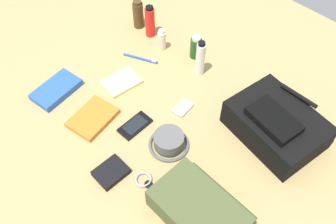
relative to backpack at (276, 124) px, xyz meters
name	(u,v)px	position (x,y,z in m)	size (l,w,h in m)	color
ground_plane	(168,120)	(-0.33, -0.23, -0.07)	(2.64, 2.02, 0.02)	tan
backpack	(276,124)	(0.00, 0.00, 0.00)	(0.37, 0.30, 0.14)	black
toiletry_pouch	(199,210)	(0.02, -0.44, -0.02)	(0.30, 0.23, 0.09)	#47512D
bucket_hat	(169,142)	(-0.24, -0.32, -0.04)	(0.15, 0.15, 0.06)	#585858
cologne_bottle	(138,14)	(-0.84, 0.07, 0.01)	(0.05, 0.05, 0.14)	#473319
sunscreen_spray	(150,22)	(-0.75, 0.06, 0.02)	(0.05, 0.05, 0.16)	red
lotion_bottle	(162,40)	(-0.64, 0.04, -0.01)	(0.04, 0.04, 0.10)	beige
shampoo_bottle	(196,47)	(-0.50, 0.11, -0.01)	(0.05, 0.05, 0.11)	#19471E
toothpaste_tube	(200,59)	(-0.42, 0.04, 0.02)	(0.04, 0.04, 0.17)	white
paperback_novel	(56,90)	(-0.76, -0.46, -0.05)	(0.14, 0.21, 0.03)	blue
travel_guidebook	(93,118)	(-0.54, -0.44, -0.05)	(0.16, 0.20, 0.02)	orange
cell_phone	(135,126)	(-0.40, -0.35, -0.06)	(0.07, 0.13, 0.01)	black
media_player	(183,108)	(-0.33, -0.16, -0.06)	(0.06, 0.09, 0.01)	#B7B7BC
wristwatch	(144,180)	(-0.20, -0.48, -0.06)	(0.07, 0.06, 0.01)	#99999E
toothbrush	(142,59)	(-0.65, -0.08, -0.06)	(0.15, 0.08, 0.02)	blue
wallet	(111,172)	(-0.30, -0.55, -0.05)	(0.09, 0.11, 0.02)	black
notepad	(121,82)	(-0.60, -0.24, -0.05)	(0.11, 0.15, 0.02)	beige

